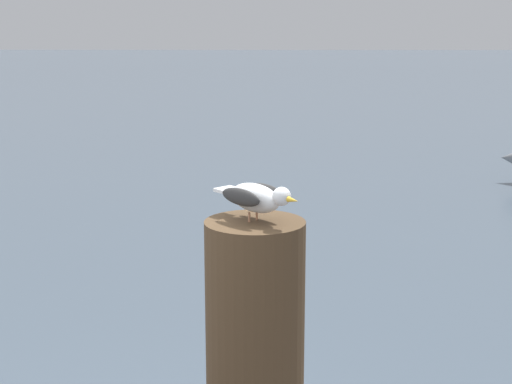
% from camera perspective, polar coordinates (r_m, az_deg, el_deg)
% --- Properties ---
extents(mooring_post, '(0.36, 0.36, 0.85)m').
position_cam_1_polar(mooring_post, '(2.94, -0.07, -10.16)').
color(mooring_post, '#4C3823').
rests_on(mooring_post, harbor_quay).
extents(seagull, '(0.30, 0.32, 0.14)m').
position_cam_1_polar(seagull, '(2.78, 0.02, -0.34)').
color(seagull, tan).
rests_on(seagull, mooring_post).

